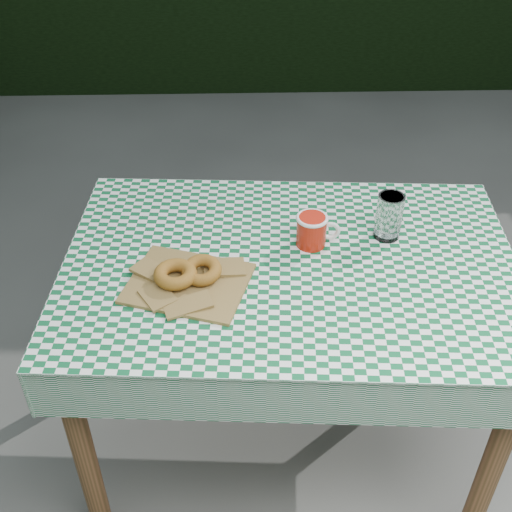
% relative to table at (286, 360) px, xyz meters
% --- Properties ---
extents(ground, '(60.00, 60.00, 0.00)m').
position_rel_table_xyz_m(ground, '(0.15, -0.11, -0.38)').
color(ground, '#484844').
rests_on(ground, ground).
extents(table, '(1.25, 0.87, 0.75)m').
position_rel_table_xyz_m(table, '(0.00, 0.00, 0.00)').
color(table, '#52371C').
rests_on(table, ground).
extents(tablecloth, '(1.27, 0.89, 0.01)m').
position_rel_table_xyz_m(tablecloth, '(0.00, 0.00, 0.38)').
color(tablecloth, '#0D532C').
rests_on(tablecloth, table).
extents(paper_bag, '(0.35, 0.32, 0.02)m').
position_rel_table_xyz_m(paper_bag, '(-0.27, -0.08, 0.39)').
color(paper_bag, olive).
rests_on(paper_bag, tablecloth).
extents(bagel_front, '(0.12, 0.12, 0.04)m').
position_rel_table_xyz_m(bagel_front, '(-0.30, -0.08, 0.41)').
color(bagel_front, '#99691F').
rests_on(bagel_front, paper_bag).
extents(bagel_back, '(0.13, 0.13, 0.03)m').
position_rel_table_xyz_m(bagel_back, '(-0.23, -0.06, 0.41)').
color(bagel_back, '#96631F').
rests_on(bagel_back, paper_bag).
extents(coffee_mug, '(0.17, 0.17, 0.09)m').
position_rel_table_xyz_m(coffee_mug, '(0.06, 0.08, 0.43)').
color(coffee_mug, '#B11B0B').
rests_on(coffee_mug, tablecloth).
extents(drinking_glass, '(0.09, 0.09, 0.13)m').
position_rel_table_xyz_m(drinking_glass, '(0.28, 0.11, 0.45)').
color(drinking_glass, silver).
rests_on(drinking_glass, tablecloth).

